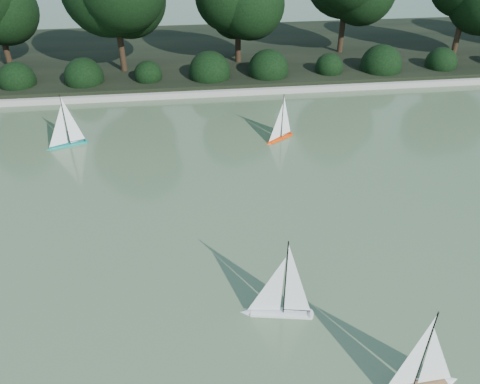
{
  "coord_description": "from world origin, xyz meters",
  "views": [
    {
      "loc": [
        -0.99,
        -5.22,
        5.6
      ],
      "look_at": [
        -0.07,
        2.21,
        0.7
      ],
      "focal_mm": 35.0,
      "sensor_mm": 36.0,
      "label": 1
    }
  ],
  "objects_px": {
    "sailboat_orange": "(279,133)",
    "sailboat_teal": "(64,138)",
    "sailboat_white_b": "(425,375)",
    "sailboat_white_a": "(275,302)"
  },
  "relations": [
    {
      "from": "sailboat_orange",
      "to": "sailboat_teal",
      "type": "height_order",
      "value": "sailboat_teal"
    },
    {
      "from": "sailboat_white_a",
      "to": "sailboat_orange",
      "type": "xyz_separation_m",
      "value": [
        1.21,
        5.9,
        -0.04
      ]
    },
    {
      "from": "sailboat_white_b",
      "to": "sailboat_orange",
      "type": "xyz_separation_m",
      "value": [
        -0.51,
        7.4,
        -0.03
      ]
    },
    {
      "from": "sailboat_orange",
      "to": "sailboat_teal",
      "type": "distance_m",
      "value": 5.51
    },
    {
      "from": "sailboat_orange",
      "to": "sailboat_teal",
      "type": "xyz_separation_m",
      "value": [
        -5.51,
        0.31,
        0.02
      ]
    },
    {
      "from": "sailboat_white_b",
      "to": "sailboat_white_a",
      "type": "bearing_deg",
      "value": 138.97
    },
    {
      "from": "sailboat_white_b",
      "to": "sailboat_teal",
      "type": "bearing_deg",
      "value": 127.98
    },
    {
      "from": "sailboat_white_b",
      "to": "sailboat_orange",
      "type": "height_order",
      "value": "sailboat_white_b"
    },
    {
      "from": "sailboat_white_a",
      "to": "sailboat_white_b",
      "type": "height_order",
      "value": "sailboat_white_a"
    },
    {
      "from": "sailboat_white_b",
      "to": "sailboat_orange",
      "type": "relative_size",
      "value": 1.18
    }
  ]
}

